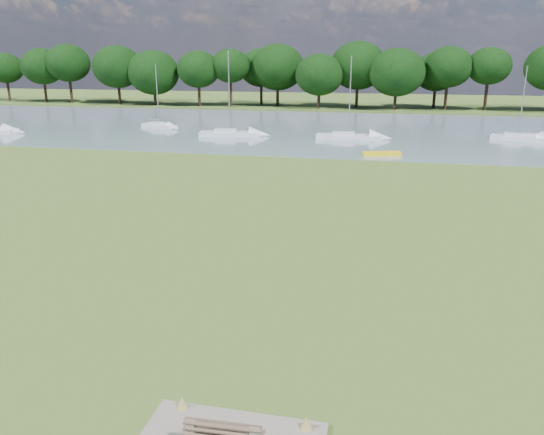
% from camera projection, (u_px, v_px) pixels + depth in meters
% --- Properties ---
extents(ground, '(220.00, 220.00, 0.00)m').
position_uv_depth(ground, '(315.00, 246.00, 24.57)').
color(ground, '#586B2B').
extents(river, '(220.00, 40.00, 0.10)m').
position_uv_depth(river, '(364.00, 130.00, 63.81)').
color(river, slate).
rests_on(river, ground).
extents(far_bank, '(220.00, 20.00, 0.40)m').
position_uv_depth(far_bank, '(373.00, 108.00, 91.84)').
color(far_bank, '#4C6626').
rests_on(far_bank, ground).
extents(kayak, '(3.43, 1.71, 0.33)m').
position_uv_depth(kayak, '(382.00, 154.00, 46.90)').
color(kayak, yellow).
rests_on(kayak, river).
extents(tree_line, '(116.82, 8.76, 10.61)m').
position_uv_depth(tree_line, '(297.00, 70.00, 88.94)').
color(tree_line, black).
rests_on(tree_line, far_bank).
extents(sailboat_1, '(5.49, 3.08, 7.53)m').
position_uv_depth(sailboat_1, '(517.00, 136.00, 55.43)').
color(sailboat_1, silver).
rests_on(sailboat_1, river).
extents(sailboat_3, '(6.81, 2.75, 8.99)m').
position_uv_depth(sailboat_3, '(229.00, 132.00, 58.16)').
color(sailboat_3, silver).
rests_on(sailboat_3, river).
extents(sailboat_4, '(5.25, 3.36, 7.61)m').
position_uv_depth(sailboat_4, '(159.00, 124.00, 65.21)').
color(sailboat_4, silver).
rests_on(sailboat_4, river).
extents(sailboat_5, '(6.86, 2.16, 8.51)m').
position_uv_depth(sailboat_5, '(348.00, 135.00, 56.39)').
color(sailboat_5, silver).
rests_on(sailboat_5, river).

